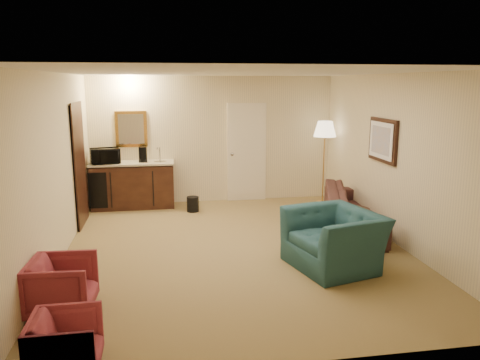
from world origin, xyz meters
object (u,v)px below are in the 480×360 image
at_px(sofa, 354,202).
at_px(rose_chair_near, 62,283).
at_px(rose_chair_far, 66,341).
at_px(coffee_maker, 143,154).
at_px(coffee_table, 344,223).
at_px(floor_lamp, 324,163).
at_px(wetbar_cabinet, 133,185).
at_px(teal_armchair, 334,230).
at_px(microwave, 105,154).
at_px(waste_bin, 193,204).

xyz_separation_m(sofa, rose_chair_near, (-4.30, -2.34, -0.12)).
xyz_separation_m(rose_chair_far, coffee_maker, (0.47, 5.50, 0.78)).
distance_m(coffee_table, coffee_maker, 4.15).
bearing_deg(floor_lamp, coffee_maker, 175.25).
bearing_deg(wetbar_cabinet, coffee_table, -35.82).
height_order(sofa, coffee_table, sofa).
bearing_deg(teal_armchair, coffee_table, 137.16).
bearing_deg(rose_chair_far, wetbar_cabinet, -3.07).
bearing_deg(teal_armchair, wetbar_cabinet, -156.89).
xyz_separation_m(wetbar_cabinet, floor_lamp, (3.85, -0.32, 0.40)).
distance_m(coffee_table, microwave, 4.71).
relative_size(rose_chair_near, waste_bin, 2.32).
bearing_deg(rose_chair_far, coffee_maker, -5.35).
xyz_separation_m(rose_chair_far, microwave, (-0.25, 5.45, 0.81)).
distance_m(rose_chair_near, microwave, 4.38).
bearing_deg(teal_armchair, microwave, -151.80).
relative_size(waste_bin, microwave, 0.55).
xyz_separation_m(sofa, coffee_table, (-0.35, -0.46, -0.22)).
height_order(rose_chair_near, microwave, microwave).
relative_size(wetbar_cabinet, coffee_table, 1.96).
bearing_deg(sofa, coffee_maker, 78.50).
relative_size(sofa, waste_bin, 8.00).
xyz_separation_m(teal_armchair, microwave, (-3.36, 3.55, 0.58)).
bearing_deg(microwave, coffee_table, -46.60).
relative_size(sofa, rose_chair_far, 3.99).
distance_m(wetbar_cabinet, rose_chair_near, 4.41).
xyz_separation_m(rose_chair_far, floor_lamp, (4.10, 5.20, 0.56)).
xyz_separation_m(rose_chair_near, coffee_table, (3.95, 1.89, -0.10)).
bearing_deg(waste_bin, coffee_table, -40.70).
bearing_deg(sofa, coffee_table, 160.32).
height_order(coffee_table, floor_lamp, floor_lamp).
xyz_separation_m(waste_bin, coffee_maker, (-0.93, 0.49, 0.93)).
distance_m(sofa, rose_chair_far, 5.35).
bearing_deg(waste_bin, rose_chair_near, -113.15).
relative_size(microwave, coffee_maker, 1.76).
xyz_separation_m(sofa, floor_lamp, (0.05, 1.71, 0.40)).
bearing_deg(coffee_maker, rose_chair_near, -97.20).
relative_size(teal_armchair, rose_chair_near, 1.75).
bearing_deg(rose_chair_near, teal_armchair, -74.42).
bearing_deg(waste_bin, teal_armchair, -61.23).
height_order(rose_chair_far, microwave, microwave).
bearing_deg(rose_chair_far, microwave, 2.15).
height_order(teal_armchair, floor_lamp, floor_lamp).
bearing_deg(rose_chair_far, rose_chair_near, 11.88).
height_order(waste_bin, coffee_maker, coffee_maker).
bearing_deg(rose_chair_near, microwave, 2.86).
bearing_deg(floor_lamp, wetbar_cabinet, 175.21).
xyz_separation_m(teal_armchair, floor_lamp, (0.99, 3.30, 0.34)).
relative_size(wetbar_cabinet, coffee_maker, 5.42).
distance_m(teal_armchair, waste_bin, 3.56).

